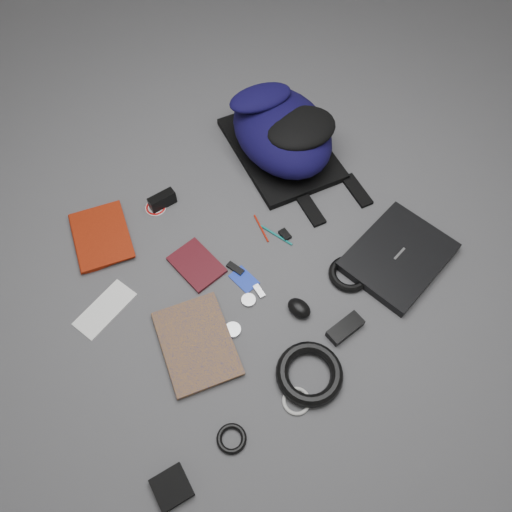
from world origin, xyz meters
TOP-DOWN VIEW (x-y plane):
  - ground at (0.00, 0.00)m, footprint 4.00×4.00m
  - backpack at (0.38, 0.33)m, footprint 0.47×0.59m
  - laptop at (0.38, -0.30)m, footprint 0.39×0.33m
  - textbook_red at (-0.47, 0.42)m, footprint 0.25×0.30m
  - comic_book at (-0.44, -0.10)m, footprint 0.29×0.34m
  - envelope at (-0.50, 0.15)m, footprint 0.22×0.14m
  - dvd_case at (-0.18, 0.10)m, footprint 0.14×0.19m
  - compact_camera at (-0.13, 0.39)m, footprint 0.10×0.04m
  - sticker_disc at (-0.16, 0.40)m, footprint 0.08×0.08m
  - pen_teal at (0.12, 0.03)m, footprint 0.04×0.13m
  - pen_red at (0.09, 0.09)m, footprint 0.04×0.12m
  - id_badge at (-0.08, -0.04)m, footprint 0.07×0.10m
  - usb_black at (-0.08, 0.01)m, footprint 0.04×0.07m
  - usb_silver at (-0.07, -0.11)m, footprint 0.03×0.05m
  - key_fob at (0.14, 0.01)m, footprint 0.03×0.05m
  - mouse at (-0.01, -0.24)m, footprint 0.07×0.09m
  - headphone_left at (-0.22, -0.16)m, footprint 0.07×0.07m
  - headphone_right at (-0.12, -0.11)m, footprint 0.06×0.06m
  - cable_coil at (0.21, -0.24)m, footprint 0.14×0.14m
  - power_brick at (0.06, -0.38)m, footprint 0.12×0.05m
  - power_cord_coil at (-0.12, -0.42)m, footprint 0.27×0.27m
  - pouch at (-0.62, -0.43)m, footprint 0.10×0.10m
  - earbud_coil at (-0.42, -0.42)m, footprint 0.10×0.10m
  - white_cable_coil at (-0.20, -0.46)m, footprint 0.09×0.09m

SIDE VIEW (x-z plane):
  - ground at x=0.00m, z-range 0.00..0.00m
  - sticker_disc at x=-0.16m, z-range 0.00..0.00m
  - envelope at x=-0.50m, z-range 0.00..0.00m
  - id_badge at x=-0.08m, z-range 0.00..0.00m
  - pen_red at x=0.09m, z-range 0.00..0.01m
  - pen_teal at x=0.12m, z-range 0.00..0.01m
  - usb_silver at x=-0.07m, z-range 0.00..0.01m
  - white_cable_coil at x=-0.20m, z-range 0.00..0.01m
  - headphone_right at x=-0.12m, z-range 0.00..0.01m
  - usb_black at x=-0.08m, z-range 0.00..0.01m
  - headphone_left at x=-0.22m, z-range 0.00..0.01m
  - key_fob at x=0.14m, z-range 0.00..0.01m
  - dvd_case at x=-0.18m, z-range 0.00..0.01m
  - earbud_coil at x=-0.42m, z-range 0.00..0.02m
  - comic_book at x=-0.44m, z-range 0.00..0.02m
  - pouch at x=-0.62m, z-range 0.00..0.02m
  - cable_coil at x=0.21m, z-range 0.00..0.03m
  - textbook_red at x=-0.47m, z-range 0.00..0.03m
  - power_brick at x=0.06m, z-range 0.00..0.03m
  - laptop at x=0.38m, z-range 0.00..0.03m
  - power_cord_coil at x=-0.12m, z-range 0.00..0.04m
  - mouse at x=-0.01m, z-range 0.00..0.04m
  - compact_camera at x=-0.13m, z-range 0.00..0.06m
  - backpack at x=0.38m, z-range 0.00..0.22m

